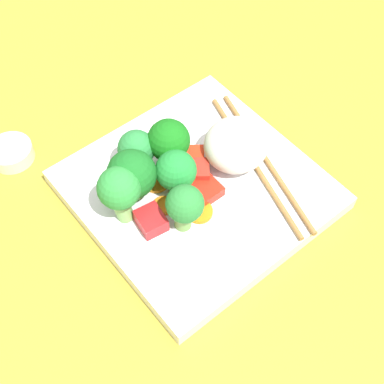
{
  "coord_description": "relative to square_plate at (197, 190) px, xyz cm",
  "views": [
    {
      "loc": [
        -22.89,
        -27.21,
        51.26
      ],
      "look_at": [
        -1.98,
        -1.52,
        3.99
      ],
      "focal_mm": 50.35,
      "sensor_mm": 36.0,
      "label": 1
    }
  ],
  "objects": [
    {
      "name": "sauce_cup",
      "position": [
        -13.89,
        18.4,
        -0.07
      ],
      "size": [
        5.29,
        5.29,
        1.86
      ],
      "primitive_type": "cylinder",
      "color": "silver",
      "rests_on": "ground_plane"
    },
    {
      "name": "square_plate",
      "position": [
        0.0,
        0.0,
        0.0
      ],
      "size": [
        25.4,
        25.4,
        1.99
      ],
      "primitive_type": "cube",
      "rotation": [
        0.0,
        0.0,
        -0.0
      ],
      "color": "white",
      "rests_on": "ground_plane"
    },
    {
      "name": "broccoli_floret_3",
      "position": [
        -4.32,
        -3.2,
        4.55
      ],
      "size": [
        4.05,
        4.05,
        5.92
      ],
      "color": "#71A44E",
      "rests_on": "square_plate"
    },
    {
      "name": "chicken_piece_0",
      "position": [
        -6.62,
        6.09,
        1.95
      ],
      "size": [
        3.09,
        2.66,
        1.9
      ],
      "primitive_type": "ellipsoid",
      "rotation": [
        0.0,
        0.0,
        0.37
      ],
      "color": "tan",
      "rests_on": "square_plate"
    },
    {
      "name": "carrot_slice_1",
      "position": [
        -3.44,
        3.11,
        1.22
      ],
      "size": [
        4.1,
        4.1,
        0.45
      ],
      "primitive_type": "cylinder",
      "rotation": [
        0.0,
        0.0,
        3.81
      ],
      "color": "orange",
      "rests_on": "square_plate"
    },
    {
      "name": "broccoli_floret_2",
      "position": [
        -3.78,
        5.95,
        4.62
      ],
      "size": [
        4.19,
        4.19,
        5.81
      ],
      "color": "#71AF5B",
      "rests_on": "square_plate"
    },
    {
      "name": "broccoli_floret_4",
      "position": [
        -8.64,
        2.09,
        5.35
      ],
      "size": [
        4.6,
        4.6,
        7.11
      ],
      "color": "#80BA60",
      "rests_on": "square_plate"
    },
    {
      "name": "pepper_chunk_2",
      "position": [
        0.16,
        -1.39,
        1.63
      ],
      "size": [
        3.07,
        3.33,
        1.28
      ],
      "primitive_type": "cube",
      "rotation": [
        0.0,
        0.0,
        6.28
      ],
      "color": "red",
      "rests_on": "square_plate"
    },
    {
      "name": "chopstick_pair",
      "position": [
        7.63,
        -2.23,
        1.3
      ],
      "size": [
        8.05,
        21.71,
        0.61
      ],
      "rotation": [
        0.0,
        0.0,
        1.3
      ],
      "color": "#A1723B",
      "rests_on": "square_plate"
    },
    {
      "name": "pepper_chunk_4",
      "position": [
        0.58,
        0.79,
        2.02
      ],
      "size": [
        3.85,
        3.82,
        2.04
      ],
      "primitive_type": "cube",
      "rotation": [
        0.0,
        0.0,
        2.47
      ],
      "color": "red",
      "rests_on": "square_plate"
    },
    {
      "name": "broccoli_floret_5",
      "position": [
        -0.61,
        4.22,
        5.11
      ],
      "size": [
        4.78,
        4.78,
        6.82
      ],
      "color": "#549247",
      "rests_on": "square_plate"
    },
    {
      "name": "rice_mound",
      "position": [
        5.66,
        0.26,
        3.7
      ],
      "size": [
        7.71,
        7.44,
        5.42
      ],
      "primitive_type": "ellipsoid",
      "rotation": [
        0.0,
        0.0,
        4.75
      ],
      "color": "silver",
      "rests_on": "square_plate"
    },
    {
      "name": "ground_plane",
      "position": [
        0.0,
        0.0,
        -1.99
      ],
      "size": [
        110.0,
        110.0,
        2.0
      ],
      "primitive_type": "cube",
      "color": "olive"
    },
    {
      "name": "carrot_slice_0",
      "position": [
        -2.22,
        -3.09,
        1.24
      ],
      "size": [
        4.14,
        4.14,
        0.49
      ],
      "primitive_type": "cylinder",
      "rotation": [
        0.0,
        0.0,
        0.66
      ],
      "color": "orange",
      "rests_on": "square_plate"
    },
    {
      "name": "broccoli_floret_1",
      "position": [
        -6.36,
        3.15,
        4.94
      ],
      "size": [
        5.37,
        5.37,
        6.79
      ],
      "color": "#619447",
      "rests_on": "square_plate"
    },
    {
      "name": "pepper_chunk_0",
      "position": [
        1.55,
        2.93,
        1.95
      ],
      "size": [
        3.59,
        3.47,
        1.91
      ],
      "primitive_type": "cube",
      "rotation": [
        0.0,
        0.0,
        2.45
      ],
      "color": "red",
      "rests_on": "square_plate"
    },
    {
      "name": "carrot_slice_2",
      "position": [
        -4.84,
        0.23,
        1.25
      ],
      "size": [
        3.19,
        3.19,
        0.52
      ],
      "primitive_type": "cylinder",
      "rotation": [
        0.0,
        0.0,
        0.55
      ],
      "color": "orange",
      "rests_on": "square_plate"
    },
    {
      "name": "pepper_chunk_1",
      "position": [
        -7.19,
        -1.04,
        1.88
      ],
      "size": [
        3.15,
        3.51,
        1.78
      ],
      "primitive_type": "cube",
      "rotation": [
        0.0,
        0.0,
        4.56
      ],
      "color": "red",
      "rests_on": "square_plate"
    },
    {
      "name": "broccoli_floret_0",
      "position": [
        -2.29,
        0.85,
        4.57
      ],
      "size": [
        4.5,
        4.5,
        6.04
      ],
      "color": "#72B551",
      "rests_on": "square_plate"
    }
  ]
}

